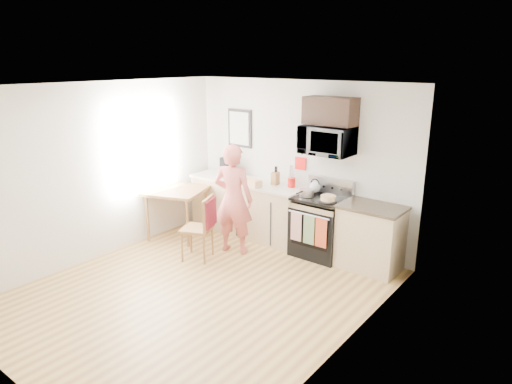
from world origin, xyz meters
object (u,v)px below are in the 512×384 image
Objects in this scene: range at (320,228)px; cake at (328,199)px; person at (233,199)px; chair at (205,220)px; microwave at (328,140)px; dining_table at (177,195)px.

range reaches higher than cake.
chair is (-0.13, -0.49, -0.22)m from person.
microwave is 2.86× the size of cake.
cake is (1.31, 0.58, 0.12)m from person.
person reaches higher than range.
dining_table is at bearing -164.77° from cake.
range is 0.68× the size of person.
cake is at bearing 15.23° from dining_table.
person is at bearing -144.10° from microwave.
chair is at bearing -20.99° from dining_table.
chair is 1.82m from cake.
person is 0.55m from chair.
microwave reaches higher than range.
microwave reaches higher than chair.
person is 1.43m from cake.
cake is (0.18, -0.13, 0.53)m from range.
person is 1.17m from dining_table.
cake is at bearing 13.41° from chair.
person is 1.74× the size of dining_table.
dining_table is 3.68× the size of cake.
range is 1.33m from microwave.
range is at bearing -89.94° from microwave.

